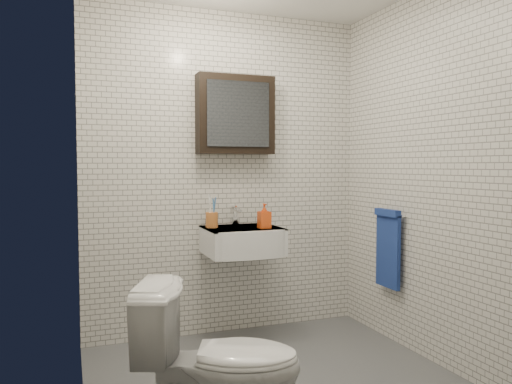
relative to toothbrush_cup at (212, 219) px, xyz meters
The scene contains 9 objects.
ground 1.25m from the toothbrush_cup, 78.96° to the right, with size 2.20×2.00×0.01m, color #53565B.
room_shell 1.02m from the toothbrush_cup, 78.96° to the right, with size 2.22×2.02×2.51m.
washbasin 0.29m from the toothbrush_cup, 27.32° to the right, with size 0.55×0.50×0.20m.
faucet 0.23m from the toothbrush_cup, 21.72° to the left, with size 0.06×0.20×0.15m.
mirror_cabinet 0.82m from the toothbrush_cup, 20.84° to the left, with size 0.60×0.15×0.60m.
towel_rail 1.32m from the toothbrush_cup, 22.25° to the right, with size 0.09×0.30×0.58m.
toothbrush_cup is the anchor object (origin of this frame).
soap_bottle 0.39m from the toothbrush_cup, 27.88° to the right, with size 0.08×0.08×0.18m, color orange.
toilet 1.51m from the toothbrush_cup, 104.12° to the right, with size 0.43×0.75×0.77m, color white.
Camera 1 is at (-1.15, -2.73, 1.31)m, focal length 35.00 mm.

